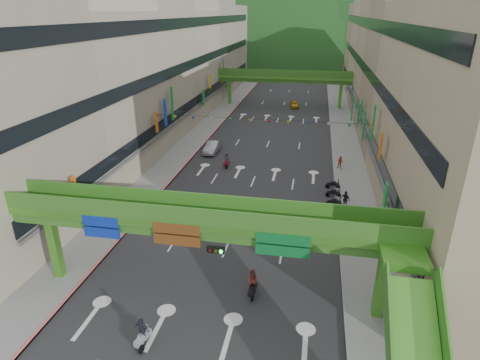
# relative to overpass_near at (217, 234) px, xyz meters

# --- Properties ---
(road_slab) EXTENTS (18.00, 140.00, 0.02)m
(road_slab) POSITION_rel_overpass_near_xyz_m (-0.93, 44.62, -5.20)
(road_slab) COLOR #28282B
(road_slab) RESTS_ON ground
(sidewalk_left) EXTENTS (4.00, 140.00, 0.15)m
(sidewalk_left) POSITION_rel_overpass_near_xyz_m (-11.93, 44.62, -5.13)
(sidewalk_left) COLOR gray
(sidewalk_left) RESTS_ON ground
(sidewalk_right) EXTENTS (4.00, 140.00, 0.15)m
(sidewalk_right) POSITION_rel_overpass_near_xyz_m (10.07, 44.62, -5.13)
(sidewalk_right) COLOR gray
(sidewalk_right) RESTS_ON ground
(curb_left) EXTENTS (0.20, 140.00, 0.18)m
(curb_left) POSITION_rel_overpass_near_xyz_m (-10.03, 44.62, -5.12)
(curb_left) COLOR #CC5959
(curb_left) RESTS_ON ground
(curb_right) EXTENTS (0.20, 140.00, 0.18)m
(curb_right) POSITION_rel_overpass_near_xyz_m (8.17, 44.62, -5.12)
(curb_right) COLOR gray
(curb_right) RESTS_ON ground
(building_row_left) EXTENTS (12.80, 95.00, 19.00)m
(building_row_left) POSITION_rel_overpass_near_xyz_m (-19.86, 44.62, 4.25)
(building_row_left) COLOR #9E937F
(building_row_left) RESTS_ON ground
(building_row_right) EXTENTS (12.80, 95.00, 19.00)m
(building_row_right) POSITION_rel_overpass_near_xyz_m (18.00, 44.62, 4.25)
(building_row_right) COLOR gray
(building_row_right) RESTS_ON ground
(overpass_near) EXTENTS (28.00, 12.27, 7.10)m
(overpass_near) POSITION_rel_overpass_near_xyz_m (0.00, 0.00, 0.00)
(overpass_near) COLOR #4C9E2D
(overpass_near) RESTS_ON ground
(overpass_far) EXTENTS (28.00, 2.20, 7.10)m
(overpass_far) POSITION_rel_overpass_near_xyz_m (-0.93, 59.62, 0.20)
(overpass_far) COLOR #4C9E2D
(overpass_far) RESTS_ON ground
(hill_left) EXTENTS (168.00, 140.00, 112.00)m
(hill_left) POSITION_rel_overpass_near_xyz_m (-15.93, 154.62, -5.21)
(hill_left) COLOR #1C4419
(hill_left) RESTS_ON ground
(hill_right) EXTENTS (208.00, 176.00, 128.00)m
(hill_right) POSITION_rel_overpass_near_xyz_m (24.07, 174.62, -5.21)
(hill_right) COLOR #1C4419
(hill_right) RESTS_ON ground
(bunting_string) EXTENTS (26.00, 0.36, 0.47)m
(bunting_string) POSITION_rel_overpass_near_xyz_m (-0.93, 24.62, 0.75)
(bunting_string) COLOR black
(bunting_string) RESTS_ON ground
(scooter_rider_near) EXTENTS (0.64, 1.60, 2.10)m
(scooter_rider_near) POSITION_rel_overpass_near_xyz_m (-1.60, 9.02, -4.22)
(scooter_rider_near) COLOR black
(scooter_rider_near) RESTS_ON ground
(scooter_rider_mid) EXTENTS (0.89, 1.60, 2.05)m
(scooter_rider_mid) POSITION_rel_overpass_near_xyz_m (2.10, 1.12, -4.15)
(scooter_rider_mid) COLOR black
(scooter_rider_mid) RESTS_ON ground
(scooter_rider_left) EXTENTS (1.01, 1.58, 1.97)m
(scooter_rider_left) POSITION_rel_overpass_near_xyz_m (-3.41, -4.38, -4.23)
(scooter_rider_left) COLOR #94959C
(scooter_rider_left) RESTS_ON ground
(scooter_rider_far) EXTENTS (0.84, 1.59, 1.91)m
(scooter_rider_far) POSITION_rel_overpass_near_xyz_m (-4.83, 24.39, -4.25)
(scooter_rider_far) COLOR maroon
(scooter_rider_far) RESTS_ON ground
(parked_scooter_row) EXTENTS (1.60, 11.55, 1.08)m
(parked_scooter_row) POSITION_rel_overpass_near_xyz_m (7.87, 14.75, -4.68)
(parked_scooter_row) COLOR black
(parked_scooter_row) RESTS_ON ground
(car_silver) EXTENTS (1.62, 4.58, 1.51)m
(car_silver) POSITION_rel_overpass_near_xyz_m (-7.93, 29.62, -4.45)
(car_silver) COLOR #9E9DA4
(car_silver) RESTS_ON ground
(car_yellow) EXTENTS (2.06, 4.07, 1.33)m
(car_yellow) POSITION_rel_overpass_near_xyz_m (1.32, 59.24, -4.54)
(car_yellow) COLOR #C49514
(car_yellow) RESTS_ON ground
(pedestrian_red) EXTENTS (0.81, 0.65, 1.57)m
(pedestrian_red) POSITION_rel_overpass_near_xyz_m (8.87, 26.17, -4.42)
(pedestrian_red) COLOR #AF4C26
(pedestrian_red) RESTS_ON ground
(pedestrian_dark) EXTENTS (1.08, 0.97, 1.76)m
(pedestrian_dark) POSITION_rel_overpass_near_xyz_m (8.87, 15.50, -4.33)
(pedestrian_dark) COLOR black
(pedestrian_dark) RESTS_ON ground
(pedestrian_blue) EXTENTS (0.93, 0.83, 1.67)m
(pedestrian_blue) POSITION_rel_overpass_near_xyz_m (9.69, 10.67, -4.37)
(pedestrian_blue) COLOR #334058
(pedestrian_blue) RESTS_ON ground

